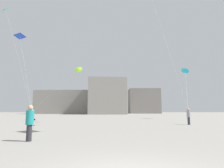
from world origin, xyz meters
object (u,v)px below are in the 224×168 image
building_left_hall (66,102)px  kite_cobalt_delta (20,37)px  person_in_grey (189,116)px  building_right_hall (144,101)px  building_centre_hall (107,97)px  person_in_teal (30,121)px  person_in_white (32,114)px  kite_cyan_diamond (185,71)px  kite_emerald_delta (7,14)px  kite_lime_diamond (78,70)px  handbag_beside_flyer (34,119)px

building_left_hall → kite_cobalt_delta: bearing=-85.9°
person_in_grey → building_right_hall: bearing=45.8°
building_right_hall → person_in_grey: bearing=-96.8°
building_left_hall → building_centre_hall: bearing=-30.4°
building_left_hall → person_in_teal: bearing=-79.5°
person_in_white → person_in_grey: size_ratio=1.07×
kite_cyan_diamond → kite_emerald_delta: size_ratio=1.01×
kite_lime_diamond → building_right_hall: (21.37, 72.15, -0.80)m
kite_lime_diamond → building_centre_hall: building_centre_hall is taller
kite_cyan_diamond → building_right_hall: 62.35m
kite_lime_diamond → building_right_hall: bearing=73.5°
kite_lime_diamond → kite_emerald_delta: bearing=167.6°
person_in_white → handbag_beside_flyer: 0.96m
kite_cobalt_delta → building_left_hall: kite_cobalt_delta is taller
person_in_white → kite_cyan_diamond: size_ratio=0.12×
person_in_white → person_in_grey: bearing=168.9°
kite_lime_diamond → building_left_hall: bearing=102.9°
kite_emerald_delta → person_in_teal: bearing=-58.1°
building_left_hall → building_right_hall: 36.92m
kite_cyan_diamond → kite_cobalt_delta: kite_cobalt_delta is taller
kite_cyan_diamond → kite_cobalt_delta: size_ratio=1.20×
person_in_white → building_left_hall: size_ratio=0.07×
person_in_teal → building_left_hall: bearing=-167.3°
person_in_white → person_in_teal: bearing=124.9°
kite_cyan_diamond → kite_lime_diamond: bearing=-150.8°
person_in_teal → kite_lime_diamond: bearing=-177.8°
person_in_white → kite_lime_diamond: size_ratio=0.22×
person_in_teal → person_in_grey: bearing=133.6°
person_in_teal → kite_emerald_delta: 24.85m
person_in_teal → kite_emerald_delta: kite_emerald_delta is taller
kite_emerald_delta → building_right_hall: size_ratio=1.02×
building_left_hall → person_in_white: bearing=-83.1°
person_in_white → person_in_teal: person_in_white is taller
kite_cobalt_delta → kite_cyan_diamond: bearing=6.8°
building_centre_hall → handbag_beside_flyer: size_ratio=50.74×
building_centre_hall → building_right_hall: size_ratio=1.12×
building_left_hall → building_centre_hall: building_centre_hall is taller
person_in_grey → building_left_hall: 73.36m
person_in_teal → building_left_hall: size_ratio=0.07×
person_in_teal → kite_lime_diamond: size_ratio=0.21×
person_in_grey → kite_cobalt_delta: (-22.83, 10.66, 12.38)m
kite_emerald_delta → kite_cobalt_delta: (0.21, 4.21, -1.88)m
kite_cyan_diamond → building_centre_hall: size_ratio=0.93×
kite_cyan_diamond → building_centre_hall: bearing=108.4°
kite_cobalt_delta → building_right_hall: 73.31m
kite_cobalt_delta → building_centre_hall: 49.33m
person_in_white → building_right_hall: (28.91, 66.72, 4.82)m
kite_emerald_delta → handbag_beside_flyer: kite_emerald_delta is taller
kite_cobalt_delta → building_centre_hall: (13.90, 46.88, -6.57)m
person_in_grey → kite_cobalt_delta: kite_cobalt_delta is taller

